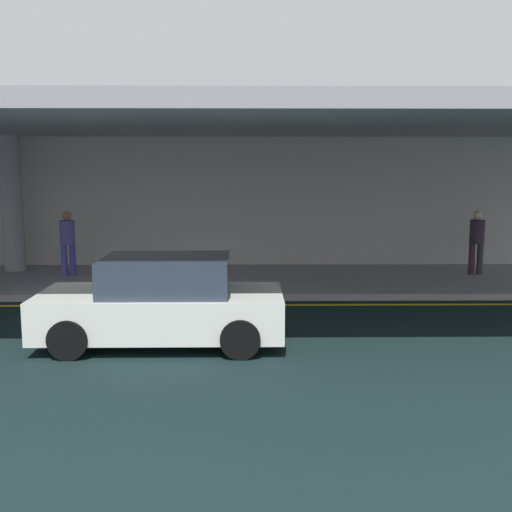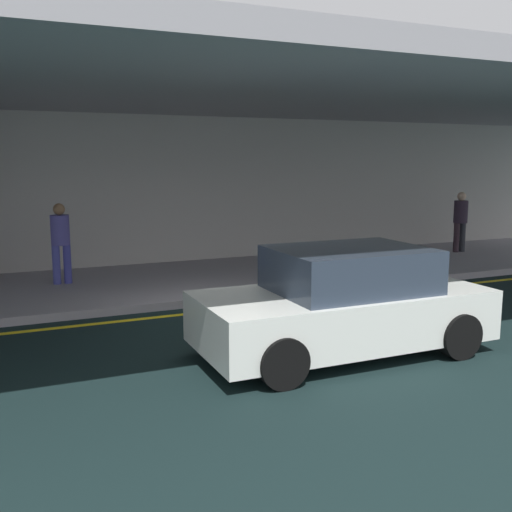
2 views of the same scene
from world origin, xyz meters
TOP-DOWN VIEW (x-y plane):
  - ground_plane at (0.00, 0.00)m, footprint 60.00×60.00m
  - sidewalk at (0.00, 3.10)m, footprint 26.00×4.20m
  - lane_stripe_yellow at (0.00, 0.60)m, footprint 26.00×0.14m
  - support_column_left_mid at (-4.00, 4.35)m, footprint 0.56×0.56m
  - ceiling_overhang at (0.00, 2.60)m, footprint 28.00×13.20m
  - terminal_back_wall at (0.00, 5.35)m, footprint 26.00×0.30m
  - car_white at (0.94, -2.32)m, footprint 4.10×1.92m
  - traveler_with_luggage at (-2.29, 3.48)m, footprint 0.38×0.38m
  - person_waiting_for_ride at (8.40, 3.54)m, footprint 0.38×0.38m

SIDE VIEW (x-z plane):
  - ground_plane at x=0.00m, z-range 0.00..0.00m
  - lane_stripe_yellow at x=0.00m, z-range 0.00..0.01m
  - sidewalk at x=0.00m, z-range 0.00..0.15m
  - car_white at x=0.94m, z-range -0.04..1.46m
  - traveler_with_luggage at x=-2.29m, z-range 0.27..1.95m
  - person_waiting_for_ride at x=8.40m, z-range 0.27..1.95m
  - terminal_back_wall at x=0.00m, z-range 0.00..3.80m
  - support_column_left_mid at x=-4.00m, z-range 0.15..3.80m
  - ceiling_overhang at x=0.00m, z-range 3.80..4.10m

